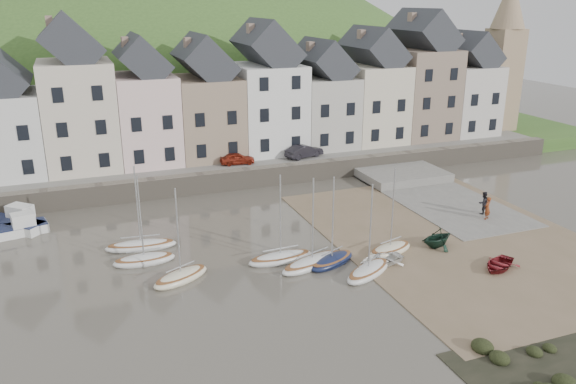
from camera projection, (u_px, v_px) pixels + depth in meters
name	position (u px, v px, depth m)	size (l,w,h in m)	color
ground	(320.00, 260.00, 38.61)	(160.00, 160.00, 0.00)	#4C453B
quay_land	(209.00, 144.00, 66.69)	(90.00, 30.00, 1.50)	#375823
quay_street	(236.00, 162.00, 56.25)	(70.00, 7.00, 0.10)	slate
seawall	(246.00, 178.00, 53.37)	(70.00, 1.20, 1.80)	slate
beach	(455.00, 237.00, 42.32)	(18.00, 26.00, 0.06)	brown
slipway	(437.00, 197.00, 50.74)	(8.00, 18.00, 0.12)	slate
hillside	(146.00, 218.00, 95.78)	(134.40, 84.00, 84.00)	#375823
townhouse_terrace	(241.00, 97.00, 58.10)	(61.05, 8.00, 13.93)	silver
church_spire	(505.00, 50.00, 67.98)	(4.00, 4.00, 18.00)	#997F60
sailboat_0	(141.00, 245.00, 40.34)	(5.10, 2.08, 6.32)	silver
sailboat_1	(144.00, 259.00, 38.14)	(4.12, 1.53, 6.32)	silver
sailboat_2	(181.00, 277.00, 35.79)	(4.25, 3.14, 6.32)	beige
sailboat_3	(281.00, 258.00, 38.41)	(4.64, 1.70, 6.32)	silver
sailboat_4	(312.00, 262.00, 37.74)	(5.33, 3.14, 6.32)	silver
sailboat_5	(332.00, 260.00, 38.01)	(4.17, 2.99, 6.32)	#131B3C
sailboat_6	(368.00, 271.00, 36.55)	(4.51, 3.42, 6.32)	silver
sailboat_7	(390.00, 249.00, 39.71)	(4.03, 2.50, 6.32)	beige
motorboat_0	(17.00, 228.00, 42.61)	(4.82, 2.65, 1.70)	silver
motorboat_2	(15.00, 221.00, 43.83)	(5.04, 4.91, 1.70)	silver
rowboat_white	(380.00, 259.00, 37.86)	(2.29, 3.21, 0.66)	white
rowboat_green	(438.00, 237.00, 40.42)	(2.32, 2.68, 1.41)	black
rowboat_red	(499.00, 264.00, 37.20)	(2.13, 2.99, 0.62)	maroon
person_red	(487.00, 208.00, 45.30)	(0.67, 0.44, 1.84)	maroon
person_dark	(483.00, 203.00, 46.39)	(0.92, 0.71, 1.89)	black
car_left	(237.00, 159.00, 55.14)	(1.34, 3.34, 1.14)	maroon
car_right	(304.00, 151.00, 57.47)	(1.40, 4.00, 1.32)	black
shore_rocks	(566.00, 366.00, 27.25)	(14.00, 6.12, 0.76)	black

